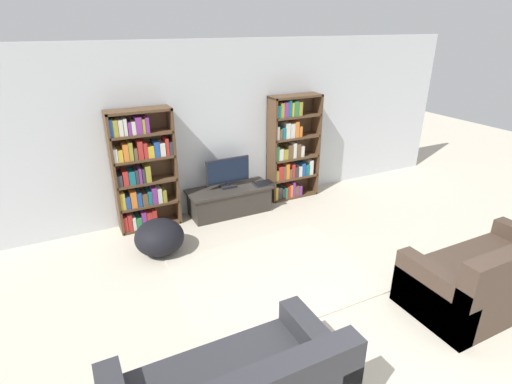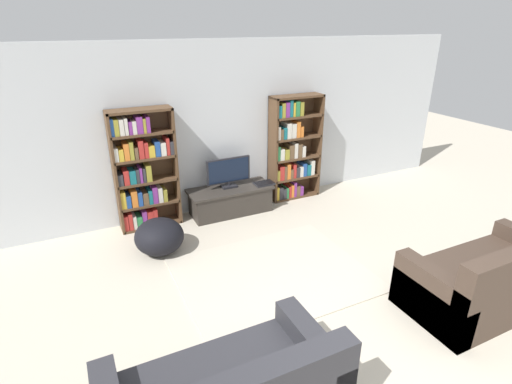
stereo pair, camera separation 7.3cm
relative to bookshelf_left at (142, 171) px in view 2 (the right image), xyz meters
The scene contains 9 objects.
wall_back 1.38m from the bookshelf_left, ahead, with size 8.80×0.06×2.60m.
bookshelf_left is the anchor object (origin of this frame).
bookshelf_right 2.46m from the bookshelf_left, ahead, with size 0.88×0.30×1.74m.
tv_stand 1.45m from the bookshelf_left, ahead, with size 1.32×0.53×0.42m.
television 1.30m from the bookshelf_left, ahead, with size 0.71×0.16×0.48m.
laptop 1.90m from the bookshelf_left, ahead, with size 0.31×0.21×0.03m.
area_rug 2.40m from the bookshelf_left, 61.15° to the right, with size 2.21×1.76×0.02m.
couch_right_sofa 4.50m from the bookshelf_left, 49.90° to the right, with size 1.74×0.89×0.89m.
beanbag_ottoman 1.06m from the bookshelf_left, 90.97° to the right, with size 0.64×0.64×0.47m, color black.
Camera 2 is at (-2.16, -1.45, 2.82)m, focal length 28.00 mm.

